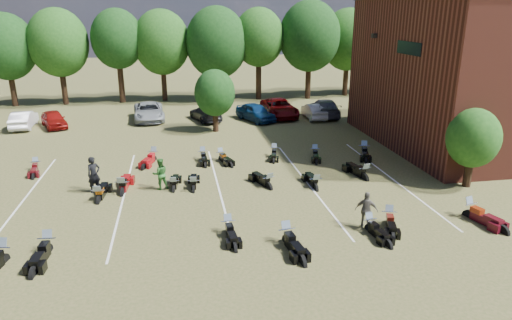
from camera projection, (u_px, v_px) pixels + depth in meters
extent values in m
plane|color=brown|center=(285.00, 207.00, 22.50)|extent=(160.00, 160.00, 0.00)
imported|color=maroon|center=(54.00, 119.00, 37.70)|extent=(3.02, 4.31, 1.36)
imported|color=silver|center=(24.00, 119.00, 37.51)|extent=(1.78, 4.36, 1.41)
imported|color=gray|center=(149.00, 112.00, 40.16)|extent=(2.93, 5.66, 1.52)
imported|color=black|center=(206.00, 113.00, 40.06)|extent=(3.02, 4.81, 1.30)
imported|color=#0B2650|center=(256.00, 112.00, 39.93)|extent=(3.46, 4.83, 1.53)
imported|color=#B7B7B2|center=(314.00, 111.00, 40.80)|extent=(1.51, 4.12, 1.35)
imported|color=#520405|center=(279.00, 108.00, 41.49)|extent=(2.81, 5.78, 1.58)
imported|color=#3D3D43|center=(325.00, 108.00, 41.61)|extent=(2.90, 5.65, 1.57)
imported|color=black|center=(94.00, 175.00, 24.10)|extent=(0.85, 0.79, 1.95)
imported|color=#2B6726|center=(160.00, 174.00, 24.52)|extent=(0.97, 0.82, 1.74)
imported|color=#5A554D|center=(366.00, 210.00, 20.12)|extent=(1.07, 0.80, 1.69)
cube|color=black|center=(374.00, 36.00, 32.94)|extent=(0.30, 0.40, 0.30)
cube|color=black|center=(409.00, 48.00, 28.44)|extent=(0.06, 3.00, 0.80)
cylinder|color=black|center=(13.00, 86.00, 45.49)|extent=(0.58, 0.58, 4.08)
ellipsoid|color=#1E4C19|center=(5.00, 42.00, 44.15)|extent=(6.00, 6.00, 6.90)
cylinder|color=black|center=(66.00, 85.00, 46.32)|extent=(0.58, 0.58, 4.08)
ellipsoid|color=#1E4C19|center=(60.00, 41.00, 44.98)|extent=(6.00, 6.00, 6.90)
cylinder|color=black|center=(116.00, 84.00, 47.15)|extent=(0.57, 0.58, 4.08)
ellipsoid|color=#1E4C19|center=(112.00, 41.00, 45.82)|extent=(6.00, 6.00, 6.90)
cylinder|color=black|center=(166.00, 82.00, 47.99)|extent=(0.57, 0.58, 4.08)
ellipsoid|color=#1E4C19|center=(163.00, 40.00, 46.65)|extent=(6.00, 6.00, 6.90)
cylinder|color=black|center=(213.00, 81.00, 48.82)|extent=(0.58, 0.58, 4.08)
ellipsoid|color=#1E4C19|center=(212.00, 40.00, 47.48)|extent=(6.00, 6.00, 6.90)
cylinder|color=black|center=(259.00, 80.00, 49.65)|extent=(0.57, 0.58, 4.08)
ellipsoid|color=#1E4C19|center=(259.00, 39.00, 48.32)|extent=(6.00, 6.00, 6.90)
cylinder|color=black|center=(303.00, 79.00, 50.49)|extent=(0.57, 0.58, 4.08)
ellipsoid|color=#1E4C19|center=(304.00, 39.00, 49.15)|extent=(6.00, 6.00, 6.90)
cylinder|color=black|center=(346.00, 78.00, 51.32)|extent=(0.57, 0.58, 4.08)
ellipsoid|color=#1E4C19|center=(348.00, 38.00, 49.98)|extent=(6.00, 6.00, 6.90)
cylinder|color=black|center=(388.00, 77.00, 52.15)|extent=(0.58, 0.58, 4.08)
ellipsoid|color=#1E4C19|center=(391.00, 38.00, 50.81)|extent=(6.00, 6.00, 6.90)
cylinder|color=black|center=(428.00, 76.00, 52.99)|extent=(0.58, 0.58, 4.08)
ellipsoid|color=#1E4C19|center=(432.00, 37.00, 51.65)|extent=(6.00, 6.00, 6.90)
cylinder|color=black|center=(468.00, 172.00, 24.92)|extent=(0.24, 0.24, 1.71)
sphere|color=#1E4C19|center=(473.00, 138.00, 24.32)|extent=(2.80, 2.80, 2.80)
cylinder|color=black|center=(216.00, 120.00, 36.37)|extent=(0.24, 0.24, 1.90)
sphere|color=#1E4C19|center=(215.00, 93.00, 35.70)|extent=(3.20, 3.20, 3.20)
cube|color=silver|center=(22.00, 202.00, 23.13)|extent=(0.10, 14.00, 0.01)
cube|color=silver|center=(124.00, 195.00, 23.97)|extent=(0.10, 14.00, 0.01)
cube|color=silver|center=(219.00, 189.00, 24.80)|extent=(0.10, 14.00, 0.01)
cube|color=silver|center=(307.00, 183.00, 25.63)|extent=(0.10, 14.00, 0.01)
cube|color=silver|center=(390.00, 177.00, 26.47)|extent=(0.10, 14.00, 0.01)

